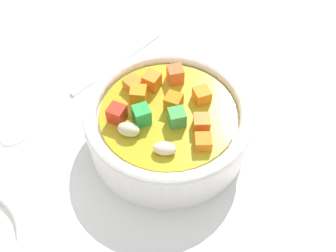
# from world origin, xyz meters

# --- Properties ---
(ground_plane) EXTENTS (1.40, 1.40, 0.02)m
(ground_plane) POSITION_xyz_m (0.00, 0.00, -0.01)
(ground_plane) COLOR silver
(soup_bowl_main) EXTENTS (0.16, 0.16, 0.06)m
(soup_bowl_main) POSITION_xyz_m (-0.00, 0.00, 0.03)
(soup_bowl_main) COLOR white
(soup_bowl_main) RESTS_ON ground_plane
(spoon) EXTENTS (0.18, 0.15, 0.01)m
(spoon) POSITION_xyz_m (-0.09, 0.08, 0.00)
(spoon) COLOR silver
(spoon) RESTS_ON ground_plane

